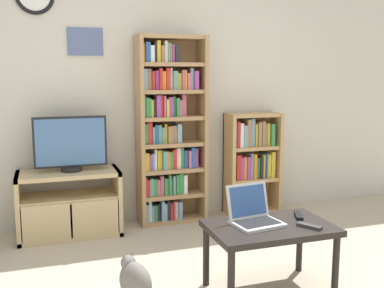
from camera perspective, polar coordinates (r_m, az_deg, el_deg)
The scene contains 10 objects.
wall_back at distance 4.35m, azimuth -5.30°, elevation 7.38°, with size 6.73×0.09×2.60m.
tv_stand at distance 4.12m, azimuth -15.27°, elevation -7.29°, with size 0.88×0.42×0.57m.
television at distance 4.03m, azimuth -15.17°, elevation 0.02°, with size 0.62×0.18×0.48m.
bookshelf_tall at distance 4.25m, azimuth -3.07°, elevation 1.56°, with size 0.64×0.28×1.77m.
bookshelf_short at distance 4.63m, azimuth 7.44°, elevation -2.41°, with size 0.56×0.25×1.03m.
coffee_table at distance 3.00m, azimuth 9.85°, elevation -11.12°, with size 0.80×0.51×0.45m.
laptop at distance 2.98m, azimuth 7.81°, elevation -8.80°, with size 0.34×0.31×0.25m.
remote_near_laptop at distance 3.18m, azimuth 13.39°, elevation -8.81°, with size 0.11×0.16×0.02m.
remote_far_from_laptop at distance 2.98m, azimuth 14.68°, elevation -10.06°, with size 0.12×0.16×0.02m.
cat at distance 2.96m, azimuth -7.29°, elevation -16.87°, with size 0.36×0.44×0.30m.
Camera 1 is at (-0.99, -2.16, 1.41)m, focal length 42.00 mm.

